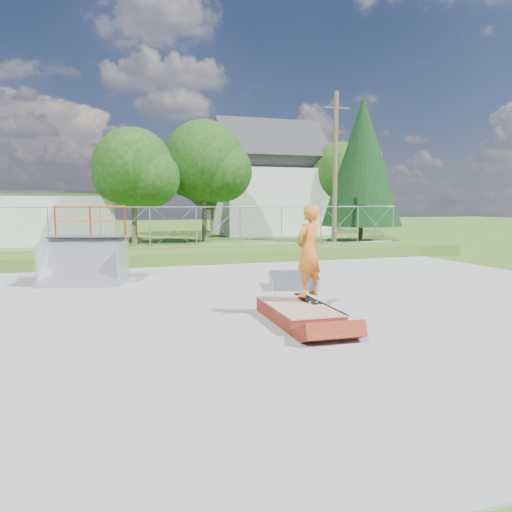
% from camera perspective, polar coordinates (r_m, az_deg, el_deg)
% --- Properties ---
extents(ground, '(120.00, 120.00, 0.00)m').
position_cam_1_polar(ground, '(12.12, 3.53, -5.67)').
color(ground, '#39601B').
rests_on(ground, ground).
extents(concrete_pad, '(20.00, 16.00, 0.04)m').
position_cam_1_polar(concrete_pad, '(12.11, 3.53, -5.58)').
color(concrete_pad, gray).
rests_on(concrete_pad, ground).
extents(grass_berm, '(24.00, 3.00, 0.50)m').
position_cam_1_polar(grass_berm, '(21.09, -6.23, 0.04)').
color(grass_berm, '#39601B').
rests_on(grass_berm, ground).
extents(grind_box, '(1.26, 2.43, 0.35)m').
position_cam_1_polar(grind_box, '(10.49, 4.82, -6.56)').
color(grind_box, maroon).
rests_on(grind_box, concrete_pad).
extents(quarter_pipe, '(2.79, 2.52, 2.37)m').
position_cam_1_polar(quarter_pipe, '(15.98, -19.16, 1.16)').
color(quarter_pipe, '#ABADB3').
rests_on(quarter_pipe, concrete_pad).
extents(flat_bank_ramp, '(1.70, 1.76, 0.41)m').
position_cam_1_polar(flat_bank_ramp, '(14.42, 4.29, -2.95)').
color(flat_bank_ramp, '#ABADB3').
rests_on(flat_bank_ramp, concrete_pad).
extents(skateboard, '(0.34, 0.82, 0.13)m').
position_cam_1_polar(skateboard, '(10.88, 5.95, -4.92)').
color(skateboard, black).
rests_on(skateboard, grind_box).
extents(skater, '(0.85, 0.75, 1.96)m').
position_cam_1_polar(skater, '(10.74, 6.01, 0.22)').
color(skater, orange).
rests_on(skater, grind_box).
extents(chain_link_fence, '(20.00, 0.06, 1.80)m').
position_cam_1_polar(chain_link_fence, '(21.97, -6.83, 3.29)').
color(chain_link_fence, '#9C9FA5').
rests_on(chain_link_fence, grass_berm).
extents(utility_building_flat, '(10.00, 6.00, 3.00)m').
position_cam_1_polar(utility_building_flat, '(33.19, -24.75, 3.90)').
color(utility_building_flat, silver).
rests_on(utility_building_flat, ground).
extents(gable_house, '(8.40, 6.08, 8.94)m').
position_cam_1_polar(gable_house, '(39.39, 1.43, 8.13)').
color(gable_house, silver).
rests_on(gable_house, ground).
extents(utility_pole, '(0.24, 0.24, 8.00)m').
position_cam_1_polar(utility_pole, '(25.96, 9.03, 9.43)').
color(utility_pole, brown).
rests_on(utility_pole, ground).
extents(tree_left_near, '(4.76, 4.48, 6.65)m').
position_cam_1_polar(tree_left_near, '(29.00, -13.36, 9.47)').
color(tree_left_near, brown).
rests_on(tree_left_near, ground).
extents(tree_center, '(5.44, 5.12, 7.60)m').
position_cam_1_polar(tree_center, '(31.73, -5.41, 10.40)').
color(tree_center, brown).
rests_on(tree_center, ground).
extents(tree_right_far, '(5.10, 4.80, 7.12)m').
position_cam_1_polar(tree_right_far, '(39.59, 9.81, 9.05)').
color(tree_right_far, brown).
rests_on(tree_right_far, ground).
extents(tree_back_mid, '(4.08, 3.84, 5.70)m').
position_cam_1_polar(tree_back_mid, '(40.05, -4.64, 7.78)').
color(tree_back_mid, brown).
rests_on(tree_back_mid, ground).
extents(conifer_tree, '(5.04, 5.04, 9.10)m').
position_cam_1_polar(conifer_tree, '(32.58, 12.06, 10.54)').
color(conifer_tree, brown).
rests_on(conifer_tree, ground).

